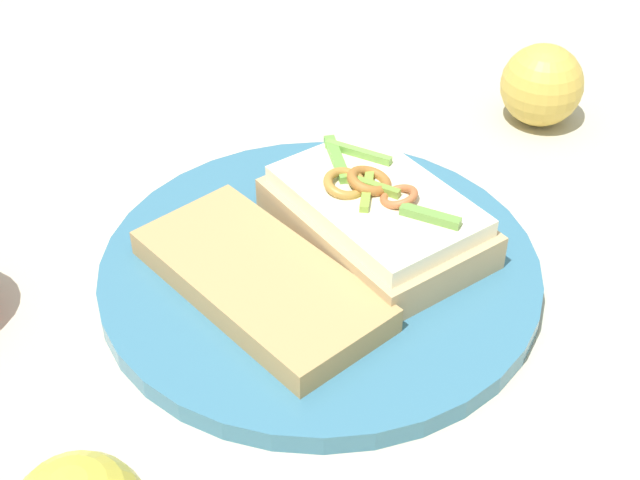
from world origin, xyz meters
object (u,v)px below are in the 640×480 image
(plate, at_px, (320,271))
(sandwich, at_px, (376,215))
(apple_1, at_px, (542,85))
(bread_slice_side, at_px, (260,280))

(plate, height_order, sandwich, sandwich)
(apple_1, bearing_deg, bread_slice_side, -33.36)
(bread_slice_side, distance_m, apple_1, 0.33)
(plate, xyz_separation_m, sandwich, (-0.04, 0.03, 0.03))
(sandwich, height_order, bread_slice_side, sandwich)
(sandwich, xyz_separation_m, bread_slice_side, (0.07, -0.07, -0.01))
(plate, height_order, apple_1, apple_1)
(sandwich, relative_size, apple_1, 2.59)
(plate, xyz_separation_m, apple_1, (-0.24, 0.15, 0.03))
(plate, distance_m, sandwich, 0.06)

